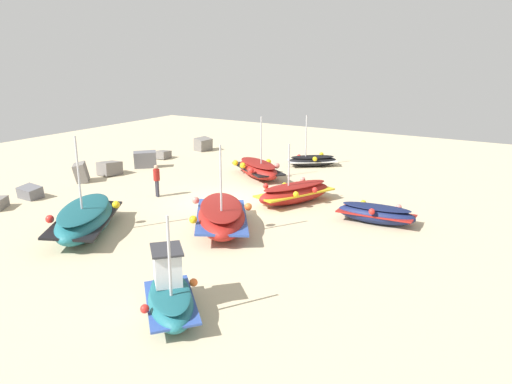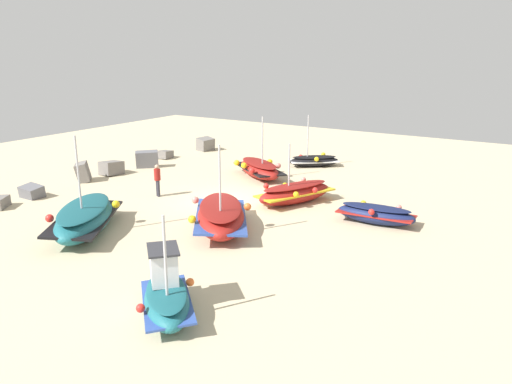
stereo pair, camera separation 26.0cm
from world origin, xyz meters
TOP-DOWN VIEW (x-y plane):
  - ground_plane at (0.00, 0.00)m, footprint 48.96×48.96m
  - fishing_boat_0 at (-9.77, -5.02)m, footprint 3.08×3.16m
  - fishing_boat_1 at (-3.32, -2.20)m, footprint 5.07×4.43m
  - fishing_boat_2 at (-6.55, 2.28)m, footprint 5.30×4.44m
  - fishing_boat_3 at (5.15, 1.24)m, footprint 3.71×4.35m
  - fishing_boat_4 at (0.89, -7.35)m, footprint 1.77×3.45m
  - fishing_boat_5 at (9.38, -0.25)m, footprint 2.84×3.14m
  - fishing_boat_6 at (1.66, -3.01)m, footprint 4.38×2.92m
  - person_walking at (-1.02, 3.44)m, footprint 0.32×0.32m
  - breakwater_rocks at (-0.72, 9.06)m, footprint 20.49×2.80m

SIDE VIEW (x-z plane):
  - ground_plane at x=0.00m, z-range 0.00..0.00m
  - fishing_boat_5 at x=9.38m, z-range -1.27..2.03m
  - fishing_boat_4 at x=0.89m, z-range -0.01..0.86m
  - breakwater_rocks at x=-0.72m, z-range -0.16..1.06m
  - fishing_boat_3 at x=5.15m, z-range -1.30..2.31m
  - fishing_boat_6 at x=1.66m, z-range -0.97..2.02m
  - fishing_boat_0 at x=-9.77m, z-range -0.97..2.14m
  - fishing_boat_1 at x=-3.32m, z-range -1.29..2.48m
  - fishing_boat_2 at x=-6.55m, z-range -1.43..2.67m
  - person_walking at x=-1.02m, z-range 0.13..1.77m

